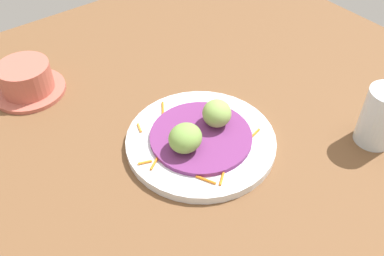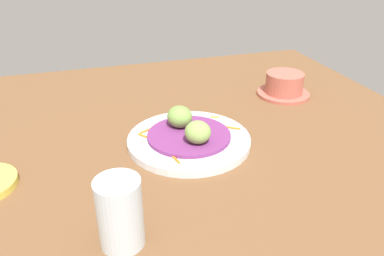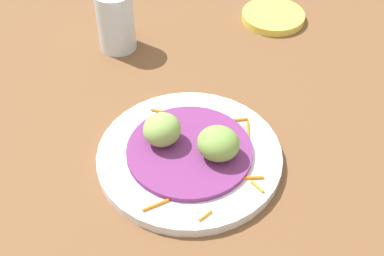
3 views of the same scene
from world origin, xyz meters
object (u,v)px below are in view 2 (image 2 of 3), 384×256
terracotta_bowl (284,85)px  main_plate (188,140)px  guac_scoop_center (180,117)px  guac_scoop_left (198,132)px  water_glass (120,213)px

terracotta_bowl → main_plate: bearing=-61.1°
main_plate → guac_scoop_center: 5.28cm
guac_scoop_left → water_glass: water_glass is taller
guac_scoop_center → water_glass: size_ratio=0.54×
guac_scoop_center → terracotta_bowl: (-13.16, 31.36, -1.68)cm
guac_scoop_center → water_glass: 31.39cm
terracotta_bowl → guac_scoop_left: bearing=-55.4°
main_plate → guac_scoop_left: (3.75, 0.72, 3.67)cm
water_glass → main_plate: bearing=145.0°
main_plate → guac_scoop_center: guac_scoop_center is taller
guac_scoop_left → terracotta_bowl: bearing=124.6°
main_plate → water_glass: water_glass is taller
guac_scoop_left → guac_scoop_center: same height
guac_scoop_center → main_plate: bearing=10.9°
terracotta_bowl → water_glass: water_glass is taller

